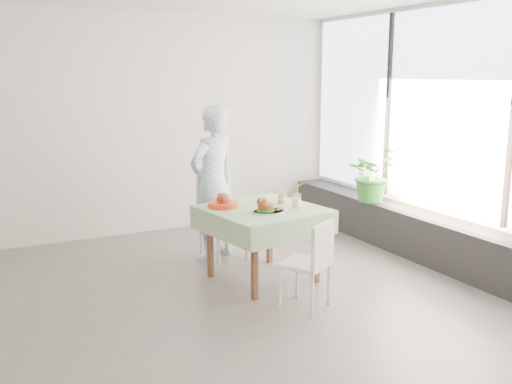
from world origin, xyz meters
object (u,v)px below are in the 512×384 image
chair_far (223,233)px  chair_near (306,281)px  main_dish (267,207)px  potted_plant (372,174)px  juice_cup_orange (282,197)px  cafe_table (263,235)px  diner (213,183)px

chair_far → chair_near: bearing=-87.2°
main_dish → potted_plant: 2.05m
chair_near → juice_cup_orange: size_ratio=2.89×
chair_far → juice_cup_orange: (0.34, -0.74, 0.52)m
cafe_table → juice_cup_orange: bearing=19.8°
juice_cup_orange → chair_near: bearing=-106.1°
main_dish → juice_cup_orange: (0.33, 0.29, 0.01)m
cafe_table → juice_cup_orange: 0.45m
diner → juice_cup_orange: bearing=97.8°
diner → potted_plant: (1.99, -0.25, -0.02)m
chair_far → juice_cup_orange: 0.97m
potted_plant → main_dish: bearing=-156.7°
potted_plant → diner: bearing=172.7°
juice_cup_orange → potted_plant: potted_plant is taller
main_dish → chair_far: bearing=90.2°
cafe_table → diner: 0.97m
cafe_table → diner: bearing=100.6°
main_dish → juice_cup_orange: size_ratio=1.14×
cafe_table → main_dish: size_ratio=3.81×
chair_far → diner: size_ratio=0.54×
chair_near → main_dish: (-0.08, 0.60, 0.55)m
diner → juice_cup_orange: diner is taller
cafe_table → juice_cup_orange: size_ratio=4.35×
cafe_table → chair_near: chair_near is taller
cafe_table → chair_near: bearing=-88.9°
chair_far → potted_plant: (1.89, -0.22, 0.55)m
cafe_table → chair_near: 0.82m
main_dish → chair_near: bearing=-82.7°
cafe_table → main_dish: bearing=-107.2°
juice_cup_orange → chair_far: bearing=114.4°
chair_far → main_dish: (0.00, -1.04, 0.51)m
cafe_table → chair_near: (0.02, -0.79, -0.22)m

